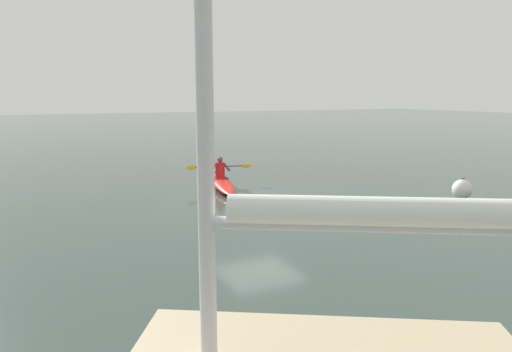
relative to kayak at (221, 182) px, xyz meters
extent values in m
plane|color=#384742|center=(-0.20, 2.79, -0.16)|extent=(160.00, 160.00, 0.00)
ellipsoid|color=red|center=(0.00, 0.00, 0.00)|extent=(1.80, 4.75, 0.31)
torus|color=black|center=(-0.02, -0.10, 0.14)|extent=(0.75, 0.75, 0.04)
cylinder|color=black|center=(-0.34, -1.37, 0.15)|extent=(0.18, 0.18, 0.02)
cylinder|color=red|center=(-0.03, -0.12, 0.44)|extent=(0.34, 0.34, 0.57)
sphere|color=brown|center=(-0.03, -0.12, 0.83)|extent=(0.21, 0.21, 0.21)
cylinder|color=black|center=(-0.08, -0.31, 0.54)|extent=(2.04, 0.53, 0.03)
ellipsoid|color=gold|center=(0.94, -0.56, 0.54)|extent=(0.40, 0.13, 0.17)
ellipsoid|color=gold|center=(-1.10, -0.06, 0.54)|extent=(0.40, 0.13, 0.17)
cylinder|color=brown|center=(0.21, -0.26, 0.52)|extent=(0.30, 0.19, 0.34)
cylinder|color=brown|center=(-0.31, -0.13, 0.52)|extent=(0.26, 0.24, 0.34)
cylinder|color=silver|center=(4.02, 13.79, 2.33)|extent=(2.59, 1.61, 0.09)
cylinder|color=white|center=(4.02, 13.79, 2.43)|extent=(2.40, 1.55, 0.20)
sphere|color=silver|center=(-6.32, 5.49, 0.16)|extent=(0.64, 0.64, 0.64)
torus|color=#333338|center=(-6.32, 5.49, 0.51)|extent=(0.12, 0.12, 0.02)
camera|label=1|loc=(6.36, 15.96, 3.19)|focal=32.72mm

